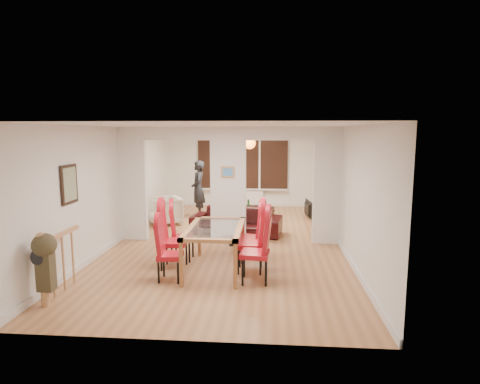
# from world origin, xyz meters

# --- Properties ---
(floor) EXTENTS (5.00, 9.00, 0.01)m
(floor) POSITION_xyz_m (0.00, 0.00, 0.00)
(floor) COLOR #A86F43
(floor) RESTS_ON ground
(room_walls) EXTENTS (5.00, 9.00, 2.60)m
(room_walls) POSITION_xyz_m (0.00, 0.00, 1.30)
(room_walls) COLOR silver
(room_walls) RESTS_ON floor
(divider_wall) EXTENTS (5.00, 0.18, 2.60)m
(divider_wall) POSITION_xyz_m (0.00, 0.00, 1.30)
(divider_wall) COLOR white
(divider_wall) RESTS_ON floor
(bay_window_blinds) EXTENTS (3.00, 0.08, 1.80)m
(bay_window_blinds) POSITION_xyz_m (0.00, 4.44, 1.50)
(bay_window_blinds) COLOR black
(bay_window_blinds) RESTS_ON room_walls
(radiator) EXTENTS (1.40, 0.08, 0.50)m
(radiator) POSITION_xyz_m (0.00, 4.40, 0.30)
(radiator) COLOR white
(radiator) RESTS_ON floor
(pendant_light) EXTENTS (0.36, 0.36, 0.36)m
(pendant_light) POSITION_xyz_m (0.30, 3.30, 2.15)
(pendant_light) COLOR orange
(pendant_light) RESTS_ON room_walls
(stair_newel) EXTENTS (0.40, 1.20, 1.10)m
(stair_newel) POSITION_xyz_m (-2.25, -3.20, 0.55)
(stair_newel) COLOR tan
(stair_newel) RESTS_ON floor
(wall_poster) EXTENTS (0.04, 0.52, 0.67)m
(wall_poster) POSITION_xyz_m (-2.47, -2.40, 1.60)
(wall_poster) COLOR gray
(wall_poster) RESTS_ON room_walls
(pillar_photo) EXTENTS (0.30, 0.03, 0.25)m
(pillar_photo) POSITION_xyz_m (0.00, -0.10, 1.60)
(pillar_photo) COLOR #4C8CD8
(pillar_photo) RESTS_ON divider_wall
(dining_table) EXTENTS (0.97, 1.73, 0.81)m
(dining_table) POSITION_xyz_m (-0.02, -2.02, 0.41)
(dining_table) COLOR #A3693C
(dining_table) RESTS_ON floor
(dining_chair_la) EXTENTS (0.43, 0.43, 1.01)m
(dining_chair_la) POSITION_xyz_m (-0.71, -2.55, 0.51)
(dining_chair_la) COLOR #AB111E
(dining_chair_la) RESTS_ON floor
(dining_chair_lb) EXTENTS (0.48, 0.48, 1.14)m
(dining_chair_lb) POSITION_xyz_m (-0.80, -1.94, 0.57)
(dining_chair_lb) COLOR #AB111E
(dining_chair_lb) RESTS_ON floor
(dining_chair_lc) EXTENTS (0.50, 0.50, 1.05)m
(dining_chair_lc) POSITION_xyz_m (-0.75, -1.45, 0.53)
(dining_chair_lc) COLOR #AB111E
(dining_chair_lc) RESTS_ON floor
(dining_chair_ra) EXTENTS (0.50, 0.50, 1.15)m
(dining_chair_ra) POSITION_xyz_m (0.71, -2.52, 0.57)
(dining_chair_ra) COLOR #AB111E
(dining_chair_ra) RESTS_ON floor
(dining_chair_rb) EXTENTS (0.49, 0.49, 1.18)m
(dining_chair_rb) POSITION_xyz_m (0.60, -2.00, 0.59)
(dining_chair_rb) COLOR #AB111E
(dining_chair_rb) RESTS_ON floor
(dining_chair_rc) EXTENTS (0.52, 0.52, 1.07)m
(dining_chair_rc) POSITION_xyz_m (0.61, -1.43, 0.53)
(dining_chair_rc) COLOR #AB111E
(dining_chair_rc) RESTS_ON floor
(sofa) EXTENTS (2.27, 1.15, 0.64)m
(sofa) POSITION_xyz_m (0.13, 0.65, 0.32)
(sofa) COLOR black
(sofa) RESTS_ON floor
(armchair) EXTENTS (1.10, 1.11, 0.75)m
(armchair) POSITION_xyz_m (-1.90, 1.55, 0.37)
(armchair) COLOR beige
(armchair) RESTS_ON floor
(person) EXTENTS (0.68, 0.52, 1.66)m
(person) POSITION_xyz_m (-1.16, 2.51, 0.83)
(person) COLOR black
(person) RESTS_ON floor
(television) EXTENTS (0.86, 0.23, 0.49)m
(television) POSITION_xyz_m (2.00, 2.73, 0.25)
(television) COLOR black
(television) RESTS_ON floor
(coffee_table) EXTENTS (1.21, 0.85, 0.25)m
(coffee_table) POSITION_xyz_m (0.53, 2.79, 0.13)
(coffee_table) COLOR black
(coffee_table) RESTS_ON floor
(bottle) EXTENTS (0.06, 0.06, 0.25)m
(bottle) POSITION_xyz_m (0.29, 2.84, 0.38)
(bottle) COLOR #143F19
(bottle) RESTS_ON coffee_table
(bowl) EXTENTS (0.23, 0.23, 0.06)m
(bowl) POSITION_xyz_m (0.28, 2.80, 0.28)
(bowl) COLOR black
(bowl) RESTS_ON coffee_table
(shoes) EXTENTS (0.25, 0.27, 0.10)m
(shoes) POSITION_xyz_m (0.19, -0.33, 0.05)
(shoes) COLOR black
(shoes) RESTS_ON floor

